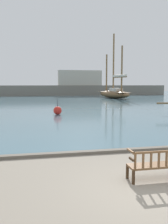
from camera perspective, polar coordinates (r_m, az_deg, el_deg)
name	(u,v)px	position (r m, az deg, el deg)	size (l,w,h in m)	color
ground_plane	(154,192)	(7.06, 15.76, -17.20)	(160.00, 160.00, 0.00)	gray
harbor_water	(48,98)	(49.88, -8.26, 3.15)	(100.00, 80.00, 0.08)	slate
quay_edge_kerb	(109,151)	(10.40, 5.84, -8.89)	(40.00, 0.30, 0.12)	#675F54
park_bench	(156,164)	(7.73, 16.03, -11.37)	(1.60, 0.52, 0.92)	#3D2A19
sailboat_distant_harbor	(114,92)	(49.32, 6.88, 4.48)	(4.88, 10.81, 12.38)	brown
channel_buoy	(58,110)	(22.39, -6.07, 0.35)	(0.74, 0.74, 1.44)	red
far_breakwater	(50,88)	(59.30, -7.71, 5.36)	(59.58, 2.40, 6.51)	slate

